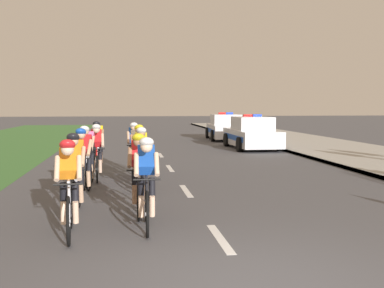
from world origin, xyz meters
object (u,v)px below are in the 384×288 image
at_px(cyclist_fifth, 84,161).
at_px(police_car_nearest, 252,134).
at_px(cyclist_third, 75,172).
at_px(police_car_second, 225,128).
at_px(cyclist_sixth, 141,158).
at_px(cyclist_lead, 69,186).
at_px(cyclist_seventh, 87,155).
at_px(cyclist_eleventh, 98,144).
at_px(cyclist_tenth, 134,147).
at_px(cyclist_fourth, 139,173).
at_px(cyclist_ninth, 97,151).
at_px(cyclist_second, 147,182).
at_px(cyclist_eighth, 138,152).

xyz_separation_m(cyclist_fifth, police_car_nearest, (6.74, 10.47, -0.11)).
relative_size(cyclist_third, police_car_second, 0.38).
relative_size(cyclist_sixth, police_car_second, 0.38).
bearing_deg(cyclist_third, cyclist_lead, -87.69).
height_order(cyclist_fifth, cyclist_sixth, same).
xyz_separation_m(cyclist_lead, cyclist_sixth, (1.23, 3.63, 0.00)).
bearing_deg(cyclist_sixth, cyclist_seventh, 145.59).
height_order(cyclist_sixth, police_car_second, police_car_second).
distance_m(cyclist_sixth, police_car_nearest, 11.57).
bearing_deg(cyclist_eleventh, cyclist_tenth, -47.74).
bearing_deg(cyclist_eleventh, cyclist_lead, -90.06).
relative_size(cyclist_lead, cyclist_fourth, 1.00).
height_order(cyclist_lead, cyclist_ninth, same).
relative_size(cyclist_lead, cyclist_third, 1.00).
xyz_separation_m(cyclist_third, cyclist_sixth, (1.29, 2.04, 0.00)).
bearing_deg(cyclist_fourth, cyclist_second, -85.22).
distance_m(cyclist_lead, cyclist_eighth, 5.19).
bearing_deg(cyclist_eleventh, cyclist_third, -90.68).
bearing_deg(cyclist_lead, cyclist_tenth, 80.33).
distance_m(cyclist_eleventh, police_car_nearest, 9.05).
xyz_separation_m(cyclist_second, cyclist_tenth, (-0.08, 6.24, 0.00)).
height_order(cyclist_lead, police_car_nearest, police_car_nearest).
bearing_deg(police_car_second, cyclist_seventh, -114.16).
xyz_separation_m(cyclist_fourth, cyclist_eighth, (0.07, 3.74, 0.00)).
bearing_deg(cyclist_eighth, police_car_nearest, 57.96).
xyz_separation_m(cyclist_fourth, cyclist_fifth, (-1.17, 2.06, 0.00)).
bearing_deg(cyclist_second, cyclist_fifth, 112.07).
xyz_separation_m(cyclist_fourth, cyclist_ninth, (-1.01, 4.22, 0.00)).
bearing_deg(cyclist_third, police_car_nearest, 61.16).
bearing_deg(cyclist_fourth, cyclist_seventh, 110.17).
height_order(cyclist_eighth, police_car_nearest, police_car_nearest).
bearing_deg(cyclist_eighth, cyclist_ninth, 156.25).
xyz_separation_m(cyclist_lead, cyclist_third, (-0.06, 1.59, 0.00)).
relative_size(cyclist_fourth, cyclist_seventh, 1.00).
distance_m(police_car_nearest, police_car_second, 5.74).
xyz_separation_m(cyclist_lead, cyclist_second, (1.19, 0.28, 0.00)).
xyz_separation_m(cyclist_third, cyclist_ninth, (0.16, 3.93, 0.00)).
height_order(cyclist_second, cyclist_fifth, same).
bearing_deg(cyclist_tenth, cyclist_seventh, -120.79).
xyz_separation_m(cyclist_lead, cyclist_ninth, (0.10, 5.53, 0.00)).
bearing_deg(cyclist_sixth, cyclist_eighth, 91.88).
xyz_separation_m(cyclist_lead, cyclist_fourth, (1.11, 1.31, 0.00)).
height_order(cyclist_fourth, cyclist_ninth, same).
height_order(cyclist_seventh, cyclist_ninth, same).
xyz_separation_m(cyclist_ninth, police_car_second, (6.58, 14.05, -0.11)).
bearing_deg(cyclist_eighth, cyclist_seventh, -157.30).
height_order(cyclist_second, cyclist_eighth, same).
distance_m(cyclist_third, cyclist_tenth, 5.06).
bearing_deg(police_car_nearest, cyclist_fifth, -122.75).
bearing_deg(cyclist_second, cyclist_lead, -166.80).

